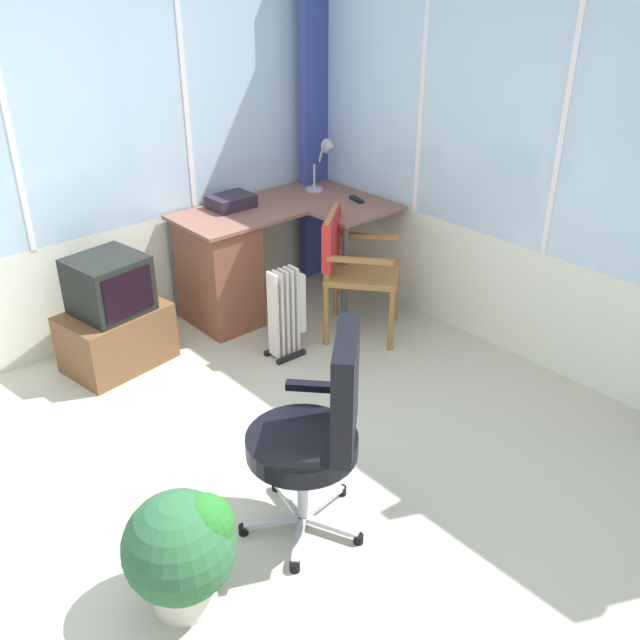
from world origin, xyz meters
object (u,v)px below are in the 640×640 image
Objects in this scene: potted_plant at (183,548)px; tv_remote at (357,199)px; paper_tray at (231,201)px; tv_on_stand at (114,319)px; desk at (228,265)px; space_heater at (287,312)px; wooden_armchair at (346,257)px; desk_lamp at (326,156)px; office_chair at (320,425)px.

tv_remote is at bearing 33.23° from potted_plant.
paper_tray reaches higher than tv_on_stand.
potted_plant is at bearing -128.68° from desk.
space_heater is at bearing -145.67° from tv_remote.
wooden_armchair reaches higher than desk.
wooden_armchair reaches higher than tv_on_stand.
desk is 2.54m from potted_plant.
desk is 0.69m from space_heater.
tv_on_stand is at bearing 155.82° from wooden_armchair.
office_chair is (-1.82, -2.02, -0.46)m from desk_lamp.
space_heater is (-0.16, -0.82, -0.51)m from paper_tray.
desk reaches higher than tv_on_stand.
wooden_armchair reaches higher than potted_plant.
tv_on_stand is (-1.84, -0.05, -0.71)m from desk_lamp.
tv_on_stand is at bearing 90.58° from office_chair.
paper_tray is at bearing 64.15° from office_chair.
desk_lamp is 0.73× the size of potted_plant.
paper_tray is 0.56× the size of potted_plant.
space_heater is (0.89, 1.34, -0.27)m from office_chair.
desk is at bearing 51.32° from potted_plant.
tv_on_stand is 1.39× the size of potted_plant.
desk_lamp is 0.94m from wooden_armchair.
office_chair is 1.91× the size of potted_plant.
wooden_armchair is at bearing 43.62° from office_chair.
tv_remote is at bearing 39.52° from wooden_armchair.
paper_tray is (-0.78, 0.14, -0.21)m from desk_lamp.
office_chair is at bearing -115.85° from paper_tray.
tv_remote is 0.50× the size of paper_tray.
desk_lamp is at bearing 0.22° from desk.
desk_lamp is at bearing 38.27° from potted_plant.
space_heater is (0.91, -0.63, -0.02)m from tv_on_stand.
potted_plant is (-2.51, -1.65, -0.49)m from tv_remote.
potted_plant is (-2.09, -1.30, -0.26)m from wooden_armchair.
office_chair is at bearing -123.45° from space_heater.
tv_remote is 0.91m from paper_tray.
tv_on_stand is at bearing -176.82° from desk.
office_chair is at bearing -122.93° from tv_remote.
tv_remote is 2.49m from office_chair.
space_heater is at bearing -101.06° from paper_tray.
potted_plant is (-1.59, -1.98, -0.12)m from desk.
office_chair is at bearing -2.76° from potted_plant.
space_heater is 1.15× the size of potted_plant.
office_chair is (-1.40, -1.33, 0.02)m from wooden_armchair.
desk_lamp is 0.82m from paper_tray.
tv_on_stand is 2.05m from potted_plant.
desk_lamp is at bearing 1.69° from tv_on_stand.
desk is 2.65× the size of potted_plant.
tv_remote is 0.20× the size of tv_on_stand.
wooden_armchair is (-0.42, -0.35, -0.23)m from tv_remote.
potted_plant is at bearing -148.17° from wooden_armchair.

